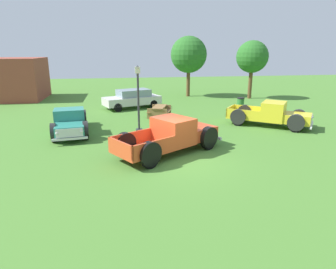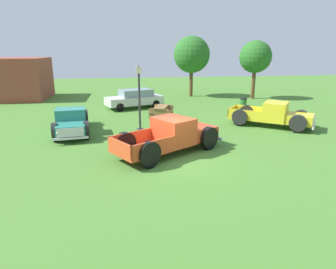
{
  "view_description": "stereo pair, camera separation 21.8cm",
  "coord_description": "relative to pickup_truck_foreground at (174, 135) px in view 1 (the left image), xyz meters",
  "views": [
    {
      "loc": [
        -2.57,
        -12.07,
        4.68
      ],
      "look_at": [
        -0.4,
        0.93,
        0.9
      ],
      "focal_mm": 31.78,
      "sensor_mm": 36.0,
      "label": 1
    },
    {
      "loc": [
        -2.35,
        -12.1,
        4.68
      ],
      "look_at": [
        -0.4,
        0.93,
        0.9
      ],
      "focal_mm": 31.78,
      "sensor_mm": 36.0,
      "label": 2
    }
  ],
  "objects": [
    {
      "name": "oak_tree_west",
      "position": [
        10.32,
        14.5,
        3.19
      ],
      "size": [
        3.05,
        3.05,
        5.54
      ],
      "color": "brown",
      "rests_on": "ground_plane"
    },
    {
      "name": "pickup_truck_behind_left",
      "position": [
        7.05,
        3.64,
        -0.04
      ],
      "size": [
        5.12,
        4.47,
        1.55
      ],
      "color": "yellow",
      "rests_on": "ground_plane"
    },
    {
      "name": "pickup_truck_behind_right",
      "position": [
        -5.29,
        3.83,
        -0.08
      ],
      "size": [
        2.4,
        5.01,
        1.48
      ],
      "color": "#2D8475",
      "rests_on": "ground_plane"
    },
    {
      "name": "trash_can",
      "position": [
        7.22,
        9.32,
        -0.3
      ],
      "size": [
        0.59,
        0.59,
        0.95
      ],
      "color": "#2D6B2D",
      "rests_on": "ground_plane"
    },
    {
      "name": "brick_pavilion",
      "position": [
        -12.87,
        17.86,
        1.17
      ],
      "size": [
        6.35,
        5.87,
        3.91
      ],
      "color": "brown",
      "rests_on": "ground_plane"
    },
    {
      "name": "lamp_post_near",
      "position": [
        -1.41,
        3.47,
        1.24
      ],
      "size": [
        0.36,
        0.36,
        3.85
      ],
      "color": "#2D2D33",
      "rests_on": "ground_plane"
    },
    {
      "name": "oak_tree_east",
      "position": [
        4.62,
        16.87,
        3.38
      ],
      "size": [
        3.63,
        3.63,
        6.0
      ],
      "color": "brown",
      "rests_on": "ground_plane"
    },
    {
      "name": "sedan_distant_a",
      "position": [
        -1.39,
        11.26,
        0.02
      ],
      "size": [
        4.94,
        3.32,
        1.53
      ],
      "color": "silver",
      "rests_on": "ground_plane"
    },
    {
      "name": "ground_plane",
      "position": [
        0.07,
        -1.13,
        -0.78
      ],
      "size": [
        80.0,
        80.0,
        0.0
      ],
      "primitive_type": "plane",
      "color": "#477A2D"
    },
    {
      "name": "picnic_table",
      "position": [
        0.34,
        7.53,
        -0.29
      ],
      "size": [
        2.0,
        2.19,
        0.78
      ],
      "color": "olive",
      "rests_on": "ground_plane"
    },
    {
      "name": "pickup_truck_foreground",
      "position": [
        0.0,
        0.0,
        0.0
      ],
      "size": [
        5.55,
        4.43,
        1.64
      ],
      "color": "#D14723",
      "rests_on": "ground_plane"
    }
  ]
}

